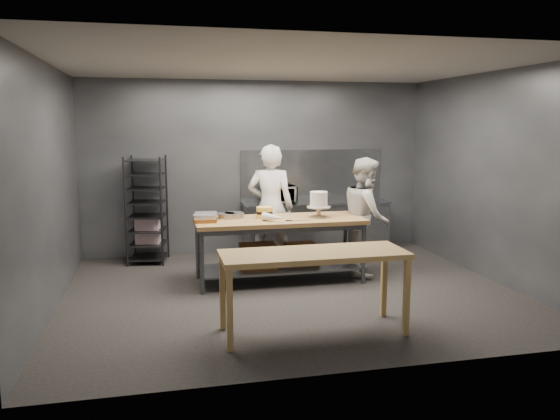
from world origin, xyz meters
The scene contains 16 objects.
ground centered at (0.00, 0.00, 0.00)m, with size 6.00×6.00×0.00m, color black.
back_wall centered at (0.00, 2.50, 1.50)m, with size 6.00×0.04×3.00m, color #4C4F54.
work_table centered at (-0.06, 0.54, 0.57)m, with size 2.40×0.90×0.92m.
near_counter centered at (-0.12, -1.48, 0.81)m, with size 2.00×0.70×0.90m.
back_counter centered at (1.00, 2.18, 0.45)m, with size 2.60×0.60×0.90m.
splashback_panel centered at (1.00, 2.48, 1.35)m, with size 2.60×0.02×0.90m, color slate.
speed_rack centered at (-1.90, 2.10, 0.86)m, with size 0.70×0.74×1.75m.
chef_behind centered at (-0.02, 1.24, 0.97)m, with size 0.71×0.47×1.95m, color white.
chef_right centered at (1.33, 0.67, 0.88)m, with size 0.86×0.67×1.77m, color silver.
microwave centered at (0.34, 2.18, 1.05)m, with size 0.54×0.37×0.30m, color black.
frosted_cake_stand centered at (0.53, 0.51, 1.15)m, with size 0.34×0.34×0.37m.
layer_cake centered at (-0.24, 0.62, 1.00)m, with size 0.23×0.23×0.16m.
cake_pans centered at (-0.86, 0.70, 0.96)m, with size 0.74×0.36×0.07m.
piping_bag centered at (-0.16, 0.28, 0.98)m, with size 0.12×0.12×0.38m, color silver.
offset_spatula centered at (0.13, 0.29, 0.93)m, with size 0.36×0.02×0.02m.
pastry_clamshells centered at (-1.09, 0.54, 0.98)m, with size 0.34×0.39×0.11m.
Camera 1 is at (-1.72, -6.95, 2.25)m, focal length 35.00 mm.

